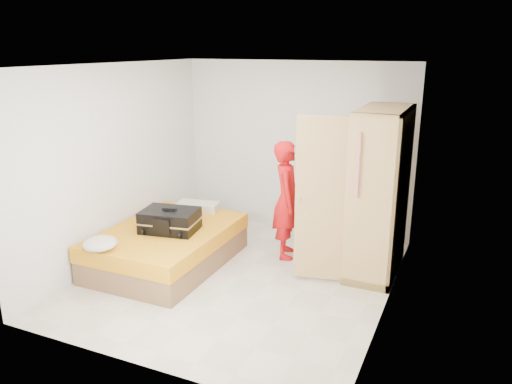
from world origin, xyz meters
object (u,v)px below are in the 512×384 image
at_px(wardrobe, 374,197).
at_px(person, 287,200).
at_px(suitcase, 170,220).
at_px(bed, 168,246).
at_px(round_cushion, 100,244).

distance_m(wardrobe, person, 1.18).
bearing_deg(suitcase, wardrobe, 11.27).
distance_m(bed, wardrobe, 2.76).
distance_m(bed, person, 1.71).
distance_m(bed, round_cushion, 1.01).
xyz_separation_m(bed, person, (1.33, 0.92, 0.55)).
bearing_deg(person, round_cushion, 117.52).
relative_size(wardrobe, person, 1.30).
relative_size(bed, round_cushion, 5.03).
distance_m(suitcase, round_cushion, 0.96).
relative_size(bed, suitcase, 2.55).
relative_size(person, round_cushion, 4.01).
bearing_deg(suitcase, round_cushion, -124.38).
xyz_separation_m(person, round_cushion, (-1.66, -1.82, -0.23)).
xyz_separation_m(bed, round_cushion, (-0.32, -0.90, 0.32)).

